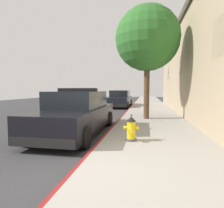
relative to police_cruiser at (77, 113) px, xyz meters
name	(u,v)px	position (x,y,z in m)	size (l,w,h in m)	color
ground_plane	(70,113)	(-3.15, 6.74, -0.84)	(31.96, 60.00, 0.20)	#353538
sidewalk_pavement	(151,112)	(2.85, 6.74, -0.67)	(3.19, 60.00, 0.16)	#9E9991
curb_painted_edge	(127,111)	(1.22, 6.74, -0.67)	(0.08, 60.00, 0.16)	maroon
police_cruiser	(77,113)	(0.00, 0.00, 0.00)	(1.94, 4.84, 1.68)	black
parked_car_silver_ahead	(120,99)	(0.10, 10.92, 0.00)	(1.94, 4.84, 1.56)	black
fire_hydrant	(131,129)	(2.09, -1.23, -0.24)	(0.44, 0.40, 0.76)	#4C4C51
street_tree	(147,39)	(2.53, 3.11, 3.38)	(3.19, 3.19, 5.58)	brown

